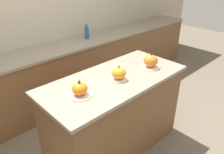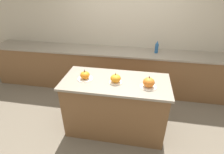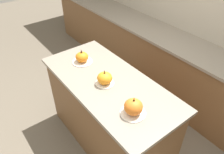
% 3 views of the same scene
% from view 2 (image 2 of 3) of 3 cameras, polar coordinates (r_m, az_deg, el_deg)
% --- Properties ---
extents(ground_plane, '(12.00, 12.00, 0.00)m').
position_cam_2_polar(ground_plane, '(3.15, 0.99, -16.08)').
color(ground_plane, '#665B4C').
extents(wall_back, '(8.00, 0.06, 2.50)m').
position_cam_2_polar(wall_back, '(3.93, 4.95, 14.52)').
color(wall_back, '#B2A893').
rests_on(wall_back, ground_plane).
extents(kitchen_island, '(1.59, 0.74, 0.94)m').
position_cam_2_polar(kitchen_island, '(2.84, 1.07, -9.39)').
color(kitchen_island, brown).
rests_on(kitchen_island, ground_plane).
extents(back_counter, '(6.00, 0.60, 0.92)m').
position_cam_2_polar(back_counter, '(3.90, 3.99, 2.04)').
color(back_counter, brown).
rests_on(back_counter, ground_plane).
extents(pumpkin_cake_left, '(0.23, 0.23, 0.16)m').
position_cam_2_polar(pumpkin_cake_left, '(2.63, -8.83, 0.47)').
color(pumpkin_cake_left, silver).
rests_on(pumpkin_cake_left, kitchen_island).
extents(pumpkin_cake_center, '(0.19, 0.19, 0.16)m').
position_cam_2_polar(pumpkin_cake_center, '(2.50, 1.19, -0.57)').
color(pumpkin_cake_center, silver).
rests_on(pumpkin_cake_center, kitchen_island).
extents(pumpkin_cake_right, '(0.22, 0.22, 0.18)m').
position_cam_2_polar(pumpkin_cake_right, '(2.44, 11.89, -1.86)').
color(pumpkin_cake_right, silver).
rests_on(pumpkin_cake_right, kitchen_island).
extents(bottle_tall, '(0.07, 0.07, 0.25)m').
position_cam_2_polar(bottle_tall, '(3.70, 14.40, 9.44)').
color(bottle_tall, '#235184').
rests_on(bottle_tall, back_counter).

